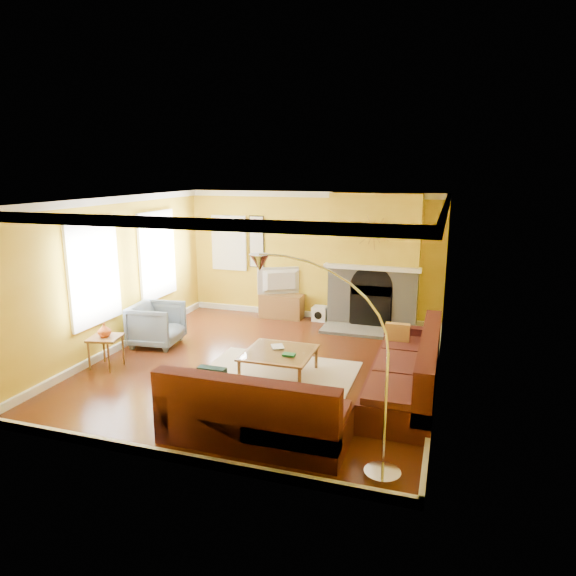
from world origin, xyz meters
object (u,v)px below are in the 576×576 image
(side_table, at_px, (106,352))
(arc_lamp, at_px, (327,367))
(sectional_sofa, at_px, (321,366))
(armchair, at_px, (157,324))
(coffee_table, at_px, (279,364))
(media_console, at_px, (282,306))

(side_table, distance_m, arc_lamp, 4.51)
(side_table, xyz_separation_m, arc_lamp, (4.08, -1.70, 0.89))
(sectional_sofa, bearing_deg, arc_lamp, -74.32)
(sectional_sofa, height_order, armchair, sectional_sofa)
(coffee_table, xyz_separation_m, side_table, (-2.80, -0.50, 0.05))
(armchair, distance_m, side_table, 1.22)
(armchair, relative_size, arc_lamp, 0.37)
(sectional_sofa, height_order, arc_lamp, arc_lamp)
(sectional_sofa, distance_m, media_console, 4.03)
(media_console, bearing_deg, sectional_sofa, -63.43)
(sectional_sofa, height_order, side_table, sectional_sofa)
(armchair, bearing_deg, side_table, 164.30)
(coffee_table, height_order, side_table, side_table)
(sectional_sofa, relative_size, side_table, 7.14)
(sectional_sofa, bearing_deg, side_table, 180.00)
(coffee_table, relative_size, side_table, 2.02)
(armchair, relative_size, side_table, 1.65)
(media_console, relative_size, side_table, 1.79)
(coffee_table, height_order, arc_lamp, arc_lamp)
(media_console, height_order, arc_lamp, arc_lamp)
(side_table, bearing_deg, armchair, 80.54)
(media_console, height_order, armchair, armchair)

